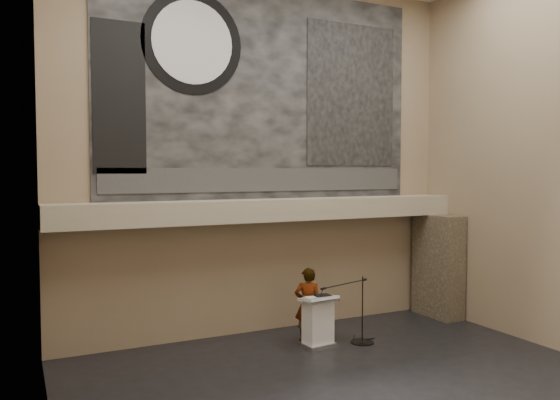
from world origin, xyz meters
TOP-DOWN VIEW (x-y plane):
  - floor at (0.00, 0.00)m, footprint 10.00×10.00m
  - wall_back at (0.00, 4.00)m, footprint 10.00×0.02m
  - wall_left at (-5.00, 0.00)m, footprint 0.02×8.00m
  - wall_right at (5.00, 0.00)m, footprint 0.02×8.00m
  - soffit at (0.00, 3.60)m, footprint 10.00×0.80m
  - sprinkler_left at (-1.60, 3.55)m, footprint 0.04×0.04m
  - sprinkler_right at (1.90, 3.55)m, footprint 0.04×0.04m
  - banner at (0.00, 3.97)m, footprint 8.00×0.05m
  - banner_text_strip at (0.00, 3.93)m, footprint 7.76×0.02m
  - banner_clock_rim at (-1.80, 3.93)m, footprint 2.30×0.02m
  - banner_clock_face at (-1.80, 3.91)m, footprint 1.84×0.02m
  - banner_building_print at (2.40, 3.93)m, footprint 2.60×0.02m
  - banner_brick_print at (-3.40, 3.93)m, footprint 1.10×0.02m
  - stone_pier at (4.65, 3.15)m, footprint 0.60×1.40m
  - lectern at (0.52, 2.36)m, footprint 0.82×0.62m
  - binder at (0.63, 2.34)m, footprint 0.33×0.27m
  - papers at (0.35, 2.34)m, footprint 0.21×0.29m
  - speaker_person at (0.49, 2.78)m, footprint 0.71×0.59m
  - mic_stand at (1.48, 2.11)m, footprint 1.57×0.67m

SIDE VIEW (x-z plane):
  - floor at x=0.00m, z-range 0.00..0.00m
  - mic_stand at x=1.48m, z-range -0.52..0.98m
  - lectern at x=0.52m, z-range -0.02..1.12m
  - speaker_person at x=0.49m, z-range 0.00..1.67m
  - papers at x=0.35m, z-range 1.10..1.10m
  - binder at x=0.63m, z-range 1.10..1.14m
  - stone_pier at x=4.65m, z-range 0.00..2.70m
  - sprinkler_left at x=-1.60m, z-range 2.64..2.70m
  - sprinkler_right at x=1.90m, z-range 2.64..2.70m
  - soffit at x=0.00m, z-range 2.70..3.20m
  - banner_text_strip at x=0.00m, z-range 3.38..3.93m
  - wall_back at x=0.00m, z-range 0.00..8.50m
  - wall_left at x=-5.00m, z-range 0.00..8.50m
  - wall_right at x=5.00m, z-range 0.00..8.50m
  - banner_brick_print at x=-3.40m, z-range 3.80..7.00m
  - banner at x=0.00m, z-range 3.20..8.20m
  - banner_building_print at x=2.40m, z-range 4.00..7.60m
  - banner_clock_rim at x=-1.80m, z-range 5.55..7.85m
  - banner_clock_face at x=-1.80m, z-range 5.78..7.62m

